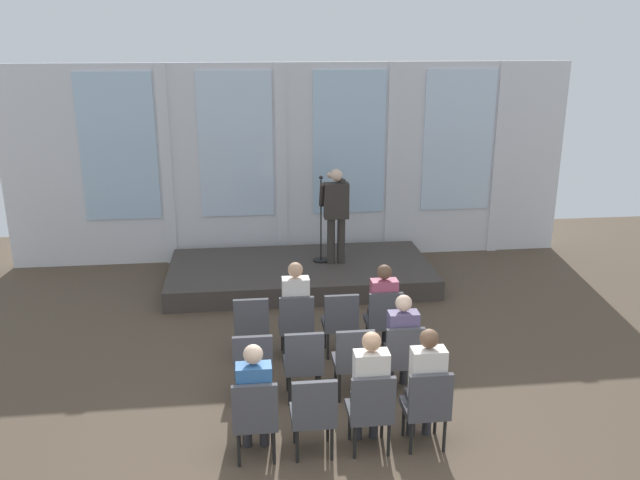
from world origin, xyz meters
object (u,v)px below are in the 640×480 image
Objects in this scene: chair_r0_c1 at (296,322)px; chair_r1_c1 at (304,361)px; speaker at (336,209)px; chair_r1_c0 at (253,364)px; chair_r2_c2 at (371,408)px; chair_r1_c2 at (354,358)px; chair_r2_c1 at (314,411)px; audience_r2_c2 at (370,385)px; chair_r2_c3 at (427,404)px; audience_r0_c1 at (296,305)px; chair_r1_c3 at (403,355)px; audience_r2_c0 at (254,395)px; chair_r0_c2 at (340,320)px; chair_r2_c0 at (255,415)px; chair_r0_c0 at (251,324)px; chair_r0_c3 at (384,318)px; audience_r0_c3 at (383,303)px; audience_r2_c3 at (426,381)px; mic_stand at (321,243)px; audience_r1_c3 at (402,338)px.

chair_r0_c1 is 1.00× the size of chair_r1_c1.
speaker is 1.79× the size of chair_r1_c0.
chair_r1_c0 and chair_r2_c2 have the same top height.
chair_r1_c2 and chair_r2_c1 have the same top height.
audience_r2_c2 reaches higher than chair_r2_c3.
audience_r0_c1 is (0.00, 0.08, 0.22)m from chair_r0_c1.
chair_r1_c3 is 0.72× the size of audience_r2_c0.
speaker reaches higher than chair_r0_c2.
chair_r0_c2 is at bearing 61.39° from chair_r2_c0.
speaker is 1.79× the size of chair_r0_c0.
audience_r2_c2 is at bearing -74.21° from chair_r0_c1.
audience_r0_c1 is at bearing 172.50° from chair_r0_c2.
chair_r0_c3 is 0.20m from audience_r0_c3.
chair_r1_c1 is at bearing -118.61° from chair_r0_c2.
chair_r1_c3 and chair_r2_c3 have the same top height.
speaker is 1.23× the size of audience_r2_c3.
chair_r2_c1 is 0.69× the size of audience_r2_c2.
audience_r0_c3 is 2.20m from audience_r2_c3.
chair_r0_c2 is at bearing 74.75° from chair_r2_c1.
mic_stand is 4.10m from chair_r1_c3.
chair_r0_c3 is 2.21m from audience_r2_c2.
audience_r0_c1 is at bearing 74.72° from audience_r2_c0.
mic_stand reaches higher than audience_r1_c3.
chair_r0_c2 is 0.72× the size of audience_r2_c0.
mic_stand reaches higher than audience_r0_c3.
audience_r0_c3 reaches higher than chair_r2_c2.
chair_r1_c3 is at bearing -90.00° from chair_r0_c3.
chair_r0_c3 is 1.03m from audience_r1_c3.
chair_r1_c1 is at bearing 0.00° from chair_r1_c0.
audience_r2_c0 reaches higher than chair_r1_c3.
speaker is 1.79× the size of chair_r0_c3.
audience_r2_c2 reaches higher than audience_r0_c3.
audience_r2_c0 is (-0.60, -2.19, -0.03)m from audience_r0_c1.
chair_r0_c2 is at bearing 120.53° from audience_r1_c3.
speaker is at bearing 71.92° from chair_r0_c1.
audience_r2_c2 is (0.60, -2.12, 0.22)m from chair_r0_c1.
chair_r2_c0 is at bearing -118.61° from chair_r1_c1.
chair_r2_c1 is 0.69× the size of audience_r2_c3.
chair_r1_c0 is 0.60m from chair_r1_c1.
audience_r2_c0 is at bearing 176.06° from chair_r2_c2.
chair_r1_c1 is (0.60, 0.00, 0.00)m from chair_r1_c0.
mic_stand is 5.12m from audience_r2_c3.
chair_r0_c0 and chair_r1_c3 have the same top height.
chair_r1_c3 is 1.63m from chair_r2_c1.
audience_r2_c0 is (-1.80, -1.10, 0.00)m from audience_r1_c3.
chair_r0_c0 is at bearing 180.00° from chair_r0_c2.
chair_r2_c2 is (0.60, 0.00, 0.00)m from chair_r2_c1.
audience_r2_c2 reaches higher than chair_r2_c1.
chair_r0_c2 is at bearing 61.39° from chair_r1_c1.
audience_r0_c3 is 1.34m from chair_r1_c2.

